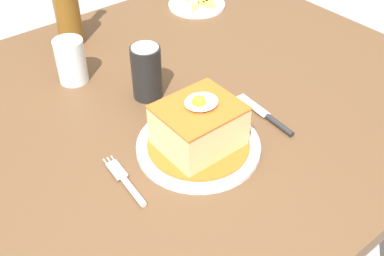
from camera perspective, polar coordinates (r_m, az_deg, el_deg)
name	(u,v)px	position (r m, az deg, el deg)	size (l,w,h in m)	color
dining_table	(173,133)	(1.10, -2.30, -0.59)	(1.27, 1.01, 0.73)	brown
main_plate	(198,145)	(0.90, 0.79, -2.14)	(0.24, 0.24, 0.02)	white
sandwich_meal	(199,127)	(0.87, 0.83, 0.12)	(0.20, 0.20, 0.12)	#B75B1E
fork	(128,184)	(0.84, -7.88, -6.85)	(0.03, 0.14, 0.01)	silver
knife	(272,119)	(0.98, 9.75, 1.07)	(0.03, 0.17, 0.01)	#262628
soda_can	(147,72)	(1.02, -5.60, 6.83)	(0.07, 0.07, 0.12)	black
beer_bottle_amber	(66,7)	(1.25, -15.17, 14.10)	(0.06, 0.06, 0.27)	brown
drinking_glass	(72,64)	(1.11, -14.58, 7.66)	(0.07, 0.07, 0.10)	#3F2314
side_plate_fries	(197,5)	(1.45, 0.63, 14.89)	(0.17, 0.17, 0.02)	white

